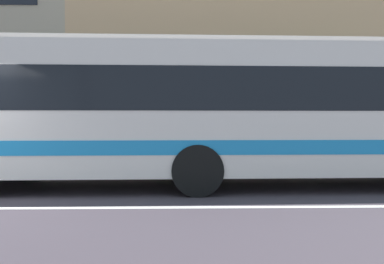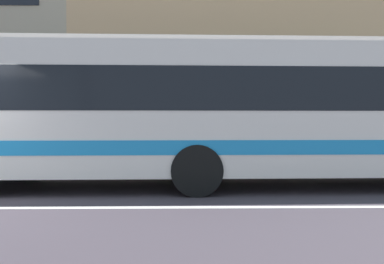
{
  "view_description": "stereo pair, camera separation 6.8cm",
  "coord_description": "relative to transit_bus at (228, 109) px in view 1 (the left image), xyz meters",
  "views": [
    {
      "loc": [
        4.31,
        -6.43,
        1.43
      ],
      "look_at": [
        4.51,
        2.44,
        1.2
      ],
      "focal_mm": 36.25,
      "sensor_mm": 36.0,
      "label": 1
    },
    {
      "loc": [
        4.38,
        -6.43,
        1.43
      ],
      "look_at": [
        4.51,
        2.44,
        1.2
      ],
      "focal_mm": 36.25,
      "sensor_mm": 36.0,
      "label": 2
    }
  ],
  "objects": [
    {
      "name": "transit_bus",
      "position": [
        0.0,
        0.0,
        0.0
      ],
      "size": [
        12.16,
        2.82,
        3.11
      ],
      "color": "silver",
      "rests_on": "ground_plane"
    },
    {
      "name": "hedge_row_far",
      "position": [
        -1.74,
        3.39,
        -1.14
      ],
      "size": [
        20.51,
        1.1,
        1.17
      ],
      "primitive_type": "cube",
      "color": "#245425",
      "rests_on": "ground_plane"
    },
    {
      "name": "apartment_block_right",
      "position": [
        4.25,
        11.91,
        5.05
      ],
      "size": [
        19.34,
        11.65,
        13.53
      ],
      "color": "tan",
      "rests_on": "ground_plane"
    }
  ]
}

